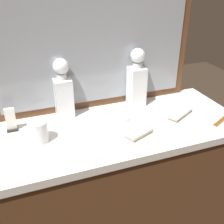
# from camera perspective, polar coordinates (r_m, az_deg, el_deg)

# --- Properties ---
(dresser) EXTENTS (1.28, 0.52, 0.91)m
(dresser) POSITION_cam_1_polar(r_m,az_deg,el_deg) (1.59, -0.00, -17.26)
(dresser) COLOR brown
(dresser) RESTS_ON ground_plane
(dresser_mirror) EXTENTS (1.05, 0.03, 0.68)m
(dresser_mirror) POSITION_cam_1_polar(r_m,az_deg,el_deg) (1.39, -3.62, 14.05)
(dresser_mirror) COLOR brown
(dresser_mirror) RESTS_ON dresser
(crystal_decanter_center) EXTENTS (0.09, 0.09, 0.30)m
(crystal_decanter_center) POSITION_cam_1_polar(r_m,az_deg,el_deg) (1.38, -10.09, 3.78)
(crystal_decanter_center) COLOR white
(crystal_decanter_center) RESTS_ON dresser
(crystal_decanter_left) EXTENTS (0.08, 0.08, 0.31)m
(crystal_decanter_left) POSITION_cam_1_polar(r_m,az_deg,el_deg) (1.47, 5.13, 6.03)
(crystal_decanter_left) COLOR white
(crystal_decanter_left) RESTS_ON dresser
(crystal_tumbler_center) EXTENTS (0.08, 0.08, 0.10)m
(crystal_tumbler_center) POSITION_cam_1_polar(r_m,az_deg,el_deg) (1.22, -15.03, -4.09)
(crystal_tumbler_center) COLOR white
(crystal_tumbler_center) RESTS_ON dresser
(silver_brush_far_right) EXTENTS (0.17, 0.13, 0.02)m
(silver_brush_far_right) POSITION_cam_1_polar(r_m,az_deg,el_deg) (1.44, 13.89, -0.29)
(silver_brush_far_right) COLOR #B7A88C
(silver_brush_far_right) RESTS_ON dresser
(silver_brush_far_left) EXTENTS (0.15, 0.11, 0.02)m
(silver_brush_far_left) POSITION_cam_1_polar(r_m,az_deg,el_deg) (1.24, 5.56, -4.32)
(silver_brush_far_left) COLOR #B7A88C
(silver_brush_far_left) RESTS_ON dresser
(porcelain_dish) EXTENTS (0.07, 0.07, 0.01)m
(porcelain_dish) POSITION_cam_1_polar(r_m,az_deg,el_deg) (1.37, 2.14, -1.31)
(porcelain_dish) COLOR silver
(porcelain_dish) RESTS_ON dresser
(tortoiseshell_comb) EXTENTS (0.13, 0.08, 0.01)m
(tortoiseshell_comb) POSITION_cam_1_polar(r_m,az_deg,el_deg) (1.45, 21.75, -1.67)
(tortoiseshell_comb) COLOR brown
(tortoiseshell_comb) RESTS_ON dresser
(napkin_holder) EXTENTS (0.05, 0.05, 0.11)m
(napkin_holder) POSITION_cam_1_polar(r_m,az_deg,el_deg) (1.34, -20.25, -1.75)
(napkin_holder) COLOR black
(napkin_holder) RESTS_ON dresser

